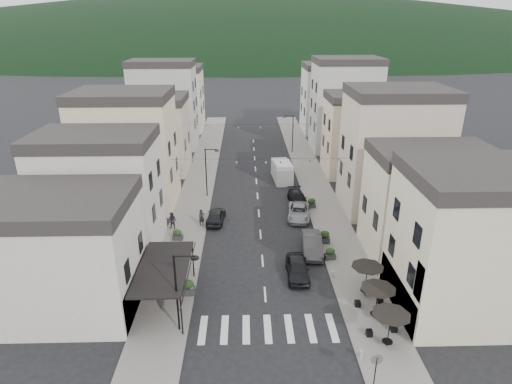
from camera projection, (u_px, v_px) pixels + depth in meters
ground at (269, 349)px, 27.83m from camera, size 700.00×700.00×0.00m
sidewalk_left at (200, 179)px, 57.25m from camera, size 4.00×76.00×0.12m
sidewalk_right at (312, 178)px, 57.62m from camera, size 4.00×76.00×0.12m
hill_backdrop at (246, 48)px, 305.57m from camera, size 640.00×360.00×70.00m
boutique_building at (50, 259)px, 30.57m from camera, size 12.00×8.00×8.00m
bistro_building at (473, 249)px, 30.00m from camera, size 10.00×8.00×10.00m
boutique_awning at (167, 268)px, 31.11m from camera, size 3.77×7.50×3.28m
buildings_row_left at (152, 125)px, 60.12m from camera, size 10.20×54.16×14.00m
buildings_row_right at (359, 124)px, 59.68m from camera, size 10.20×54.16×14.50m
cafe_terrace at (378, 292)px, 29.72m from camera, size 2.50×8.10×2.53m
streetlamp_left_near at (180, 285)px, 28.14m from camera, size 1.70×0.56×6.00m
streetlamp_left_far at (208, 167)px, 50.36m from camera, size 1.70×0.56×6.00m
streetlamp_right_far at (291, 130)px, 67.31m from camera, size 1.70×0.56×6.00m
traffic_sign at (376, 365)px, 24.01m from camera, size 0.70×0.07×2.70m
bollards at (265, 294)px, 32.76m from camera, size 11.66×10.26×0.60m
bunting_near at (259, 162)px, 46.07m from camera, size 19.00×0.28×0.62m
bunting_far at (255, 127)px, 60.88m from camera, size 19.00×0.28×0.62m
parked_car_a at (297, 268)px, 35.44m from camera, size 1.82×4.47×1.52m
parked_car_b at (312, 244)px, 39.13m from camera, size 2.06×5.02×1.62m
parked_car_c at (299, 212)px, 45.92m from camera, size 2.92×5.25×1.39m
parked_car_d at (298, 198)px, 49.44m from camera, size 2.34×4.83×1.36m
parked_car_e at (216, 216)px, 44.96m from camera, size 2.10×4.42×1.46m
delivery_van at (282, 171)px, 56.50m from camera, size 2.60×5.58×2.59m
pedestrian_a at (202, 217)px, 43.94m from camera, size 0.77×0.70×1.77m
pedestrian_b at (172, 221)px, 43.15m from camera, size 1.05×0.92×1.82m
planter_la at (188, 287)px, 32.98m from camera, size 1.15×0.64×1.29m
planter_lb at (178, 235)px, 41.18m from camera, size 1.02×0.61×1.10m
planter_ra at (330, 254)px, 37.88m from camera, size 1.03×0.67×1.08m
planter_rb at (324, 237)px, 40.64m from camera, size 1.21×0.80×1.25m
planter_rc at (312, 203)px, 48.26m from camera, size 1.05×0.67×1.11m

